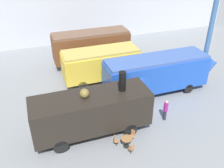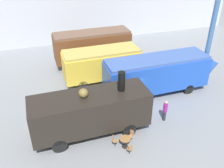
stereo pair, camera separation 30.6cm
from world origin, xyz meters
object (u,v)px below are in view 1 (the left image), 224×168
object	(u,v)px
cafe_chair_0	(115,140)
streamlined_locomotive	(164,71)
passenger_coach_wooden	(91,45)
cafe_table_near	(127,140)
passenger_coach_vintage	(101,63)
steam_locomotive	(92,111)
visitor_person	(166,109)

from	to	relation	value
cafe_chair_0	streamlined_locomotive	bearing A→B (deg)	64.89
passenger_coach_wooden	cafe_table_near	world-z (taller)	passenger_coach_wooden
passenger_coach_vintage	cafe_chair_0	size ratio (longest dim) A/B	8.44
passenger_coach_wooden	steam_locomotive	distance (m)	11.78
steam_locomotive	cafe_chair_0	size ratio (longest dim) A/B	9.50
streamlined_locomotive	steam_locomotive	size ratio (longest dim) A/B	1.37
passenger_coach_wooden	cafe_chair_0	size ratio (longest dim) A/B	9.57
streamlined_locomotive	steam_locomotive	xyz separation A→B (m)	(-7.76, -3.56, -0.04)
streamlined_locomotive	cafe_table_near	world-z (taller)	streamlined_locomotive
passenger_coach_wooden	visitor_person	xyz separation A→B (m)	(2.66, -11.81, -1.18)
streamlined_locomotive	visitor_person	bearing A→B (deg)	-117.00
steam_locomotive	cafe_chair_0	xyz separation A→B (m)	(1.10, -1.84, -1.43)
passenger_coach_vintage	cafe_chair_0	world-z (taller)	passenger_coach_vintage
streamlined_locomotive	visitor_person	world-z (taller)	streamlined_locomotive
cafe_chair_0	visitor_person	world-z (taller)	visitor_person
cafe_chair_0	cafe_table_near	bearing A→B (deg)	0.00
steam_locomotive	visitor_person	world-z (taller)	steam_locomotive
streamlined_locomotive	cafe_chair_0	xyz separation A→B (m)	(-6.66, -5.40, -1.47)
passenger_coach_vintage	cafe_chair_0	bearing A→B (deg)	-101.22
passenger_coach_wooden	cafe_table_near	xyz separation A→B (m)	(-1.28, -13.54, -1.60)
passenger_coach_vintage	cafe_chair_0	distance (m)	9.37
cafe_table_near	cafe_chair_0	xyz separation A→B (m)	(-0.68, 0.33, -0.05)
passenger_coach_wooden	passenger_coach_vintage	bearing A→B (deg)	-92.20
cafe_table_near	cafe_chair_0	distance (m)	0.76
passenger_coach_vintage	visitor_person	size ratio (longest dim) A/B	4.08
cafe_table_near	visitor_person	xyz separation A→B (m)	(3.94, 1.73, 0.42)
steam_locomotive	visitor_person	size ratio (longest dim) A/B	4.60
streamlined_locomotive	passenger_coach_vintage	bearing A→B (deg)	142.78
steam_locomotive	cafe_table_near	xyz separation A→B (m)	(1.79, -2.17, -1.38)
steam_locomotive	visitor_person	distance (m)	5.82
cafe_table_near	visitor_person	distance (m)	4.32
passenger_coach_wooden	cafe_chair_0	xyz separation A→B (m)	(-1.96, -13.21, -1.65)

